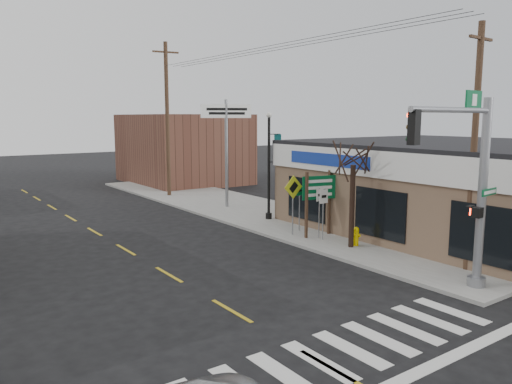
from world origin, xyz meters
TOP-DOWN VIEW (x-y plane):
  - ground at (0.00, 0.00)m, footprint 140.00×140.00m
  - sidewalk_right at (9.00, 13.00)m, footprint 6.00×38.00m
  - center_line at (0.00, 8.00)m, footprint 0.12×56.00m
  - crosswalk at (0.00, 0.40)m, footprint 11.00×2.20m
  - thrift_store at (14.50, 6.00)m, footprint 12.00×14.00m
  - bldg_distant_right at (12.00, 30.00)m, footprint 8.00×10.00m
  - traffic_signal_pole at (6.49, 0.97)m, footprint 4.74×0.38m
  - guide_sign at (7.71, 8.83)m, footprint 1.66×0.14m
  - fire_hydrant at (7.81, 6.65)m, footprint 0.25×0.25m
  - ped_crossing_sign at (6.92, 9.63)m, footprint 1.05×0.07m
  - lamp_post at (8.26, 13.13)m, footprint 0.71×0.56m
  - dance_center_sign at (8.37, 17.49)m, footprint 2.95×0.18m
  - bare_tree at (7.50, 6.62)m, footprint 2.52×2.52m
  - shrub_front at (10.46, 2.79)m, footprint 1.14×1.14m
  - shrub_back at (9.95, 6.15)m, footprint 0.97×0.97m
  - utility_pole_near at (8.57, 2.15)m, footprint 1.45×0.22m
  - utility_pole_far at (7.50, 23.45)m, footprint 1.76×0.26m

SIDE VIEW (x-z plane):
  - ground at x=0.00m, z-range 0.00..0.00m
  - center_line at x=0.00m, z-range 0.00..0.01m
  - crosswalk at x=0.00m, z-range 0.00..0.01m
  - sidewalk_right at x=9.00m, z-range 0.00..0.13m
  - shrub_back at x=9.95m, z-range 0.13..0.85m
  - shrub_front at x=10.46m, z-range 0.13..0.99m
  - fire_hydrant at x=7.81m, z-range 0.16..0.95m
  - ped_crossing_sign at x=6.92m, z-range 0.63..3.33m
  - thrift_store at x=14.50m, z-range 0.00..4.00m
  - guide_sign at x=7.71m, z-range 0.55..3.46m
  - bldg_distant_right at x=12.00m, z-range 0.00..5.60m
  - lamp_post at x=8.26m, z-range 0.57..6.08m
  - traffic_signal_pole at x=6.49m, z-range 0.71..6.71m
  - bare_tree at x=7.50m, z-range 1.58..6.62m
  - utility_pole_near at x=8.57m, z-range 0.24..8.59m
  - dance_center_sign at x=8.37m, z-range 1.76..8.03m
  - utility_pole_far at x=7.50m, z-range 0.26..10.38m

